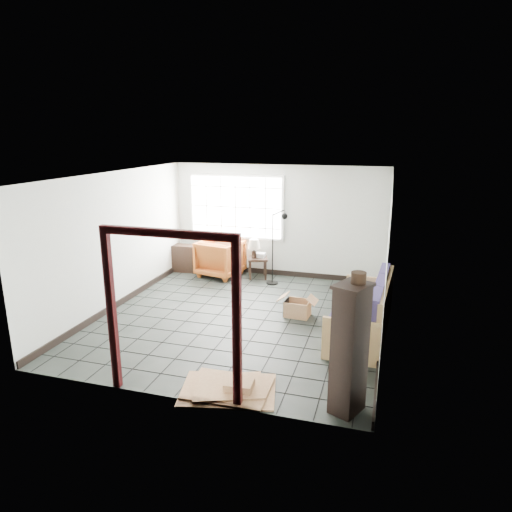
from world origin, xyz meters
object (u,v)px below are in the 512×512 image
(armchair, at_px, (220,256))
(side_table, at_px, (258,261))
(tall_shelf, at_px, (350,349))
(futon_sofa, at_px, (365,314))

(armchair, xyz_separation_m, side_table, (0.88, 0.09, -0.07))
(armchair, height_order, side_table, armchair)
(side_table, xyz_separation_m, tall_shelf, (2.53, -4.80, 0.43))
(side_table, bearing_deg, futon_sofa, -43.83)
(futon_sofa, height_order, tall_shelf, tall_shelf)
(futon_sofa, relative_size, side_table, 4.06)
(tall_shelf, bearing_deg, armchair, 150.74)
(armchair, distance_m, side_table, 0.89)
(futon_sofa, height_order, side_table, futon_sofa)
(futon_sofa, bearing_deg, tall_shelf, -88.10)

